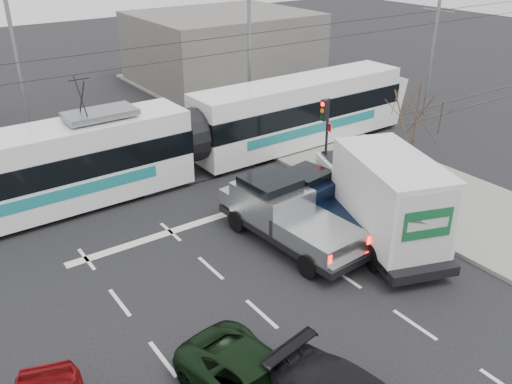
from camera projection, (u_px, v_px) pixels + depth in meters
ground at (305, 294)px, 17.26m from camera, size 120.00×120.00×0.00m
sidewalk_right at (476, 215)px, 21.87m from camera, size 6.00×60.00×0.15m
rails at (164, 184)px, 24.59m from camera, size 60.00×1.60×0.03m
building_right at (223, 48)px, 39.97m from camera, size 12.00×10.00×5.00m
bare_tree at (416, 117)px, 21.35m from camera, size 2.40×2.40×5.00m
traffic_signal at (326, 121)px, 24.16m from camera, size 0.44×0.44×3.60m
street_lamp_near at (246, 39)px, 29.06m from camera, size 2.38×0.25×9.00m
street_lamp_far at (12, 60)px, 24.58m from camera, size 2.38×0.25×9.00m
catenary at (157, 102)px, 22.89m from camera, size 60.00×0.20×7.00m
tram at (188, 137)px, 24.82m from camera, size 25.67×2.91×5.23m
silver_pickup at (284, 213)px, 19.83m from camera, size 2.54×6.29×2.24m
box_truck at (381, 198)px, 19.57m from camera, size 4.60×7.38×3.49m
navy_pickup at (319, 201)px, 20.84m from camera, size 2.55×5.18×2.09m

